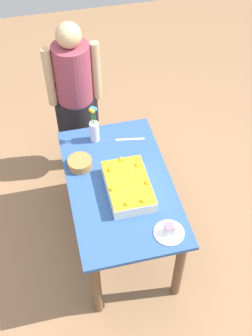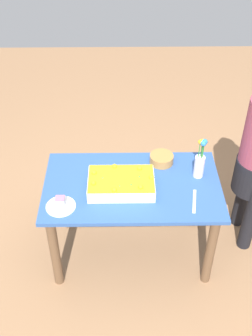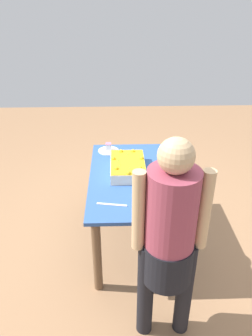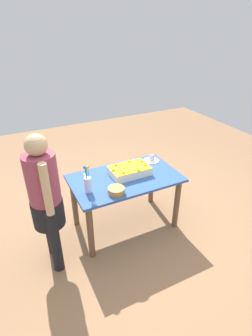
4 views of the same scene
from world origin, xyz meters
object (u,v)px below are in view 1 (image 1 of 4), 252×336
(cake_knife, at_px, (130,139))
(person_standing, at_px, (75,93))
(serving_plate_with_slice, at_px, (169,231))
(sheet_cake, at_px, (128,186))
(fruit_bowl, at_px, (80,163))
(flower_vase, at_px, (94,127))

(cake_knife, xyz_separation_m, person_standing, (0.51, 0.35, 0.13))
(serving_plate_with_slice, bearing_deg, cake_knife, 2.48)
(sheet_cake, relative_size, fruit_bowl, 2.58)
(cake_knife, xyz_separation_m, flower_vase, (0.06, 0.27, 0.13))
(sheet_cake, bearing_deg, serving_plate_with_slice, -156.76)
(serving_plate_with_slice, height_order, person_standing, person_standing)
(fruit_bowl, bearing_deg, sheet_cake, -136.44)
(person_standing, bearing_deg, flower_vase, 9.95)
(cake_knife, relative_size, fruit_bowl, 1.28)
(serving_plate_with_slice, xyz_separation_m, person_standing, (1.42, 0.39, 0.11))
(sheet_cake, bearing_deg, person_standing, 11.82)
(sheet_cake, xyz_separation_m, person_standing, (1.01, 0.21, 0.08))
(serving_plate_with_slice, bearing_deg, person_standing, 15.25)
(sheet_cake, relative_size, serving_plate_with_slice, 2.29)
(cake_knife, bearing_deg, serving_plate_with_slice, 102.02)
(sheet_cake, height_order, person_standing, person_standing)
(fruit_bowl, xyz_separation_m, person_standing, (0.71, -0.08, 0.10))
(serving_plate_with_slice, height_order, flower_vase, flower_vase)
(cake_knife, xyz_separation_m, fruit_bowl, (-0.19, 0.43, 0.03))
(sheet_cake, relative_size, person_standing, 0.31)
(cake_knife, bearing_deg, person_standing, -46.31)
(serving_plate_with_slice, bearing_deg, sheet_cake, 23.24)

